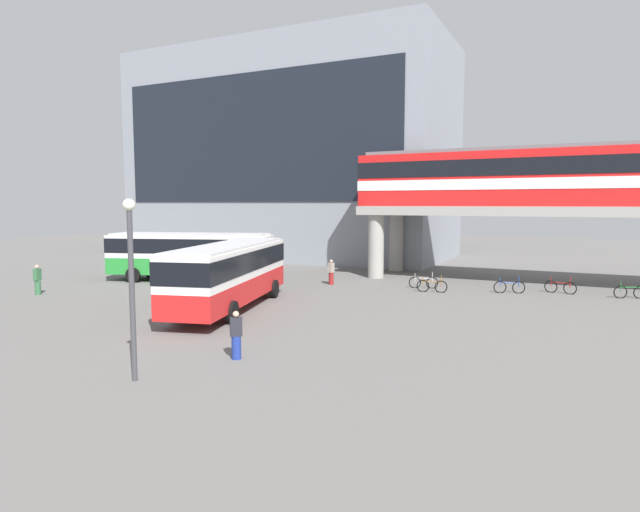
% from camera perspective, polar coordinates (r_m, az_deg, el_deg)
% --- Properties ---
extents(ground_plane, '(120.00, 120.00, 0.00)m').
position_cam_1_polar(ground_plane, '(33.67, -1.77, -3.33)').
color(ground_plane, '#605E5B').
extents(station_building, '(30.70, 14.42, 19.94)m').
position_cam_1_polar(station_building, '(54.75, -2.99, 10.56)').
color(station_building, gray).
rests_on(station_building, ground_plane).
extents(elevated_platform, '(27.46, 6.19, 5.02)m').
position_cam_1_polar(elevated_platform, '(37.85, 25.37, 3.64)').
color(elevated_platform, '#9E9B93').
rests_on(elevated_platform, ground_plane).
extents(train, '(25.47, 2.96, 3.84)m').
position_cam_1_polar(train, '(37.93, 23.18, 7.82)').
color(train, red).
rests_on(train, elevated_platform).
extents(bus_main, '(5.30, 11.32, 3.22)m').
position_cam_1_polar(bus_main, '(26.92, -9.51, -1.38)').
color(bus_main, red).
rests_on(bus_main, ground_plane).
extents(bus_secondary, '(11.29, 5.77, 3.22)m').
position_cam_1_polar(bus_secondary, '(37.26, -13.50, 0.46)').
color(bus_secondary, '#268C33').
rests_on(bus_secondary, ground_plane).
extents(bicycle_blue, '(1.71, 0.64, 1.04)m').
position_cam_1_polar(bicycle_blue, '(33.33, 19.37, -3.12)').
color(bicycle_blue, black).
rests_on(bicycle_blue, ground_plane).
extents(bicycle_brown, '(1.77, 0.38, 1.04)m').
position_cam_1_polar(bicycle_brown, '(32.48, 11.74, -3.14)').
color(bicycle_brown, black).
rests_on(bicycle_brown, ground_plane).
extents(bicycle_silver, '(1.72, 0.62, 1.04)m').
position_cam_1_polar(bicycle_silver, '(33.88, 10.88, -2.76)').
color(bicycle_silver, black).
rests_on(bicycle_silver, ground_plane).
extents(bicycle_green, '(1.69, 0.71, 1.04)m').
position_cam_1_polar(bicycle_green, '(34.29, 29.95, -3.31)').
color(bicycle_green, black).
rests_on(bicycle_green, ground_plane).
extents(bicycle_red, '(1.77, 0.40, 1.04)m').
position_cam_1_polar(bicycle_red, '(34.37, 24.06, -3.03)').
color(bicycle_red, black).
rests_on(bicycle_red, ground_plane).
extents(pedestrian_waiting_near_stop, '(0.32, 0.44, 1.62)m').
position_cam_1_polar(pedestrian_waiting_near_stop, '(34.74, 1.18, -1.79)').
color(pedestrian_waiting_near_stop, maroon).
rests_on(pedestrian_waiting_near_stop, ground_plane).
extents(pedestrian_by_bike_rack, '(0.47, 0.45, 1.64)m').
position_cam_1_polar(pedestrian_by_bike_rack, '(18.48, -8.85, -8.42)').
color(pedestrian_by_bike_rack, navy).
rests_on(pedestrian_by_bike_rack, ground_plane).
extents(pedestrian_at_kerb, '(0.35, 0.45, 1.72)m').
position_cam_1_polar(pedestrian_at_kerb, '(34.85, -27.68, -2.32)').
color(pedestrian_at_kerb, '#33663F').
rests_on(pedestrian_at_kerb, ground_plane).
extents(lamp_post, '(0.36, 0.36, 5.35)m').
position_cam_1_polar(lamp_post, '(16.56, -19.32, -1.66)').
color(lamp_post, '#3F3F44').
rests_on(lamp_post, ground_plane).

